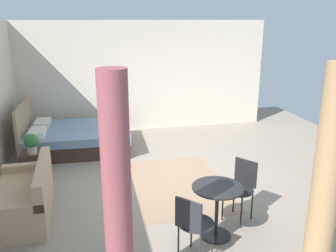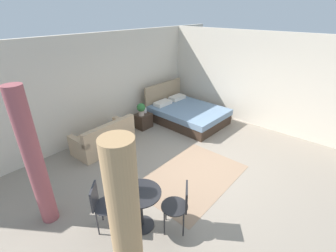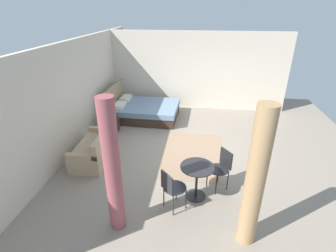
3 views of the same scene
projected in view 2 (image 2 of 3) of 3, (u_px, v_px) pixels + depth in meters
The scene contains 14 objects.
ground_plane at pixel (199, 169), 5.55m from camera, with size 9.36×9.45×0.02m, color gray.
wall_back at pixel (108, 84), 6.81m from camera, with size 9.36×0.12×2.82m, color beige.
wall_right at pixel (262, 81), 7.07m from camera, with size 0.12×6.45×2.82m, color beige.
area_rug at pixel (192, 177), 5.28m from camera, with size 2.38×1.58×0.01m, color #93755B.
bed at pixel (187, 114), 7.77m from camera, with size 1.76×2.32×1.11m.
couch at pixel (104, 139), 6.26m from camera, with size 1.58×0.82×0.80m.
nightstand at pixel (143, 121), 7.38m from camera, with size 0.46×0.40×0.45m.
potted_plant at pixel (141, 109), 7.09m from camera, with size 0.26×0.26×0.39m.
vase at pixel (145, 110), 7.35m from camera, with size 0.10×0.10×0.16m.
balcony_table at pixel (141, 203), 3.87m from camera, with size 0.68×0.68×0.74m.
cafe_chair_near_window at pixel (102, 203), 3.84m from camera, with size 0.62×0.62×0.87m.
cafe_chair_near_couch at pixel (180, 203), 3.81m from camera, with size 0.62×0.62×0.89m.
curtain_left at pixel (128, 244), 2.40m from camera, with size 0.30×0.30×2.45m.
curtain_right at pixel (34, 161), 3.71m from camera, with size 0.27×0.27×2.45m.
Camera 2 is at (-3.89, -2.41, 3.36)m, focal length 25.38 mm.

